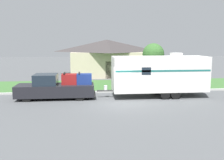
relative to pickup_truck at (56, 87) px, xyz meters
The scene contains 8 objects.
ground_plane 4.84m from the pickup_truck, 21.39° to the right, with size 120.00×120.00×0.00m, color #515456.
curb_strip 4.94m from the pickup_truck, 24.41° to the left, with size 80.00×0.30×0.14m.
lawn_strip 7.24m from the pickup_truck, 51.93° to the left, with size 80.00×7.00×0.03m.
house_across_street 15.16m from the pickup_truck, 70.21° to the left, with size 10.03×8.60×4.70m.
pickup_truck is the anchor object (origin of this frame).
travel_trailer 8.20m from the pickup_truck, ahead, with size 8.73×2.43×3.51m.
mailbox 8.95m from the pickup_truck, 19.54° to the left, with size 0.48×0.20×1.39m.
tree_in_yard 9.67m from the pickup_truck, 23.26° to the left, with size 2.03×2.03×4.26m.
Camera 1 is at (-2.04, -17.55, 4.32)m, focal length 40.00 mm.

